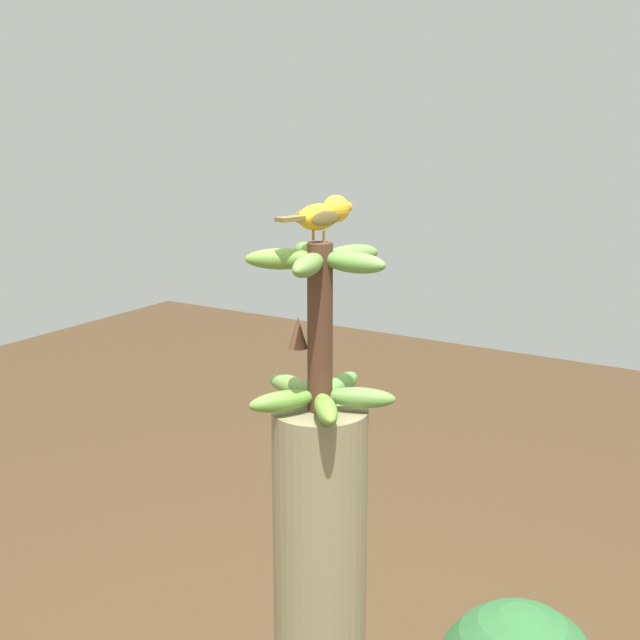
{
  "coord_description": "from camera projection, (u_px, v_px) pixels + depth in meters",
  "views": [
    {
      "loc": [
        -0.8,
        1.29,
        1.54
      ],
      "look_at": [
        0.0,
        0.0,
        1.17
      ],
      "focal_mm": 47.52,
      "sensor_mm": 36.0,
      "label": 1
    }
  ],
  "objects": [
    {
      "name": "perched_bird",
      "position": [
        324.0,
        214.0,
        1.54
      ],
      "size": [
        0.07,
        0.18,
        0.08
      ],
      "color": "#C68933",
      "rests_on": "banana_bunch"
    },
    {
      "name": "banana_bunch",
      "position": [
        319.0,
        328.0,
        1.56
      ],
      "size": [
        0.28,
        0.28,
        0.32
      ],
      "color": "#4C2D1E",
      "rests_on": "banana_tree"
    }
  ]
}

